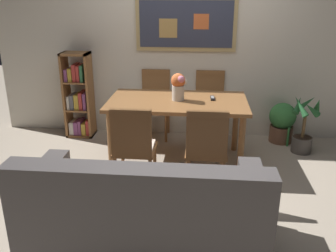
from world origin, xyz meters
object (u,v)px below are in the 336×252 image
(dining_chair_near_right, at_px, (206,145))
(potted_palm, at_px, (304,129))
(leather_couch, at_px, (144,215))
(tv_remote, at_px, (212,98))
(potted_ivy, at_px, (282,122))
(dining_table, at_px, (178,108))
(dining_chair_near_left, at_px, (133,143))
(dining_chair_far_left, at_px, (155,98))
(flower_vase, at_px, (179,85))
(bookshelf, at_px, (79,99))
(dining_chair_far_right, at_px, (210,99))

(dining_chair_near_right, relative_size, potted_palm, 1.21)
(dining_chair_near_right, relative_size, leather_couch, 0.51)
(leather_couch, relative_size, tv_remote, 11.44)
(potted_ivy, xyz_separation_m, potted_palm, (0.19, -0.33, 0.03))
(dining_table, height_order, dining_chair_near_left, dining_chair_near_left)
(potted_palm, bearing_deg, dining_chair_far_left, 167.62)
(dining_chair_far_left, bearing_deg, flower_vase, -65.28)
(dining_table, xyz_separation_m, bookshelf, (-1.39, 0.70, -0.13))
(potted_ivy, bearing_deg, dining_table, -152.13)
(dining_table, bearing_deg, dining_chair_near_left, -114.89)
(leather_couch, bearing_deg, potted_palm, 50.38)
(dining_table, height_order, tv_remote, tv_remote)
(dining_chair_far_right, relative_size, potted_ivy, 1.65)
(dining_chair_near_left, xyz_separation_m, tv_remote, (0.76, 0.87, 0.22))
(dining_chair_far_left, xyz_separation_m, dining_chair_near_left, (-0.01, -1.59, 0.00))
(dining_chair_near_left, bearing_deg, potted_palm, 31.64)
(potted_ivy, bearing_deg, potted_palm, -59.63)
(dining_chair_far_right, height_order, leather_couch, dining_chair_far_right)
(dining_chair_near_left, height_order, potted_ivy, dining_chair_near_left)
(leather_couch, distance_m, tv_remote, 1.86)
(dining_chair_far_right, bearing_deg, leather_couch, -101.97)
(dining_chair_far_left, xyz_separation_m, leather_couch, (0.22, -2.44, -0.23))
(dining_chair_far_right, xyz_separation_m, tv_remote, (0.02, -0.71, 0.22))
(dining_table, xyz_separation_m, dining_chair_near_left, (-0.37, -0.79, -0.12))
(dining_chair_far_left, height_order, dining_chair_near_left, same)
(dining_chair_near_left, xyz_separation_m, flower_vase, (0.38, 0.79, 0.38))
(leather_couch, bearing_deg, dining_chair_far_right, 78.03)
(dining_table, xyz_separation_m, tv_remote, (0.39, 0.08, 0.11))
(potted_ivy, relative_size, flower_vase, 1.79)
(flower_vase, height_order, tv_remote, flower_vase)
(potted_palm, bearing_deg, dining_chair_far_right, 160.36)
(dining_chair_far_left, bearing_deg, potted_palm, -12.38)
(dining_chair_near_right, xyz_separation_m, flower_vase, (-0.32, 0.77, 0.38))
(dining_table, height_order, dining_chair_far_right, dining_chair_far_right)
(leather_couch, bearing_deg, potted_ivy, 57.79)
(dining_chair_far_right, xyz_separation_m, flower_vase, (-0.37, -0.80, 0.38))
(dining_chair_far_left, relative_size, leather_couch, 0.51)
(potted_ivy, relative_size, tv_remote, 3.50)
(dining_chair_far_right, height_order, potted_palm, dining_chair_far_right)
(dining_chair_far_right, height_order, potted_ivy, dining_chair_far_right)
(dining_chair_near_left, relative_size, flower_vase, 2.96)
(leather_couch, bearing_deg, dining_chair_far_left, 95.12)
(potted_palm, distance_m, tv_remote, 1.27)
(bookshelf, bearing_deg, dining_table, -26.51)
(dining_chair_near_left, height_order, leather_couch, dining_chair_near_left)
(dining_chair_far_right, height_order, tv_remote, dining_chair_far_right)
(leather_couch, relative_size, potted_ivy, 3.27)
(leather_couch, height_order, flower_vase, flower_vase)
(dining_chair_near_left, xyz_separation_m, potted_palm, (1.90, 1.17, -0.23))
(tv_remote, bearing_deg, dining_chair_far_left, 136.38)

